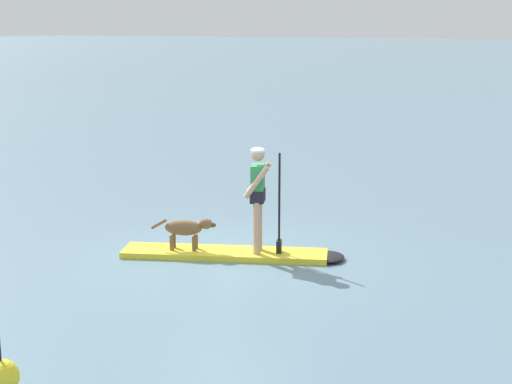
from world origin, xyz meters
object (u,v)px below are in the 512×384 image
Objects in this scene: paddleboard at (238,254)px; dog at (187,228)px; person_paddler at (259,192)px; marker_buoy at (1,377)px.

dog is (-0.78, -0.36, 0.41)m from paddleboard.
dog reaches higher than paddleboard.
paddleboard is at bearing -155.26° from person_paddler.
person_paddler is at bearing 24.74° from dog.
person_paddler is at bearing 91.88° from marker_buoy.
marker_buoy is (0.18, -5.45, -0.92)m from person_paddler.
person_paddler reaches higher than paddleboard.
marker_buoy reaches higher than paddleboard.
dog is 5.12m from marker_buoy.
paddleboard is at bearing 95.19° from marker_buoy.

